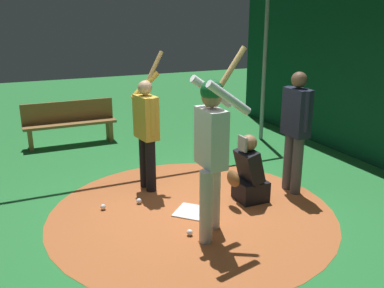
{
  "coord_description": "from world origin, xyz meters",
  "views": [
    {
      "loc": [
        2.04,
        4.55,
        2.52
      ],
      "look_at": [
        0.0,
        0.0,
        0.95
      ],
      "focal_mm": 39.04,
      "sensor_mm": 36.0,
      "label": 1
    }
  ],
  "objects_px": {
    "catcher": "(249,175)",
    "bench": "(70,122)",
    "baseball_1": "(190,232)",
    "umpire": "(296,126)",
    "home_plate": "(192,212)",
    "visitor": "(147,128)",
    "batter": "(212,143)",
    "baseball_0": "(103,207)",
    "baseball_2": "(139,201)"
  },
  "relations": [
    {
      "from": "visitor",
      "to": "baseball_0",
      "type": "height_order",
      "value": "visitor"
    },
    {
      "from": "umpire",
      "to": "visitor",
      "type": "xyz_separation_m",
      "value": [
        1.9,
        -0.95,
        -0.05
      ]
    },
    {
      "from": "baseball_0",
      "to": "umpire",
      "type": "bearing_deg",
      "value": 169.39
    },
    {
      "from": "umpire",
      "to": "baseball_0",
      "type": "relative_size",
      "value": 23.76
    },
    {
      "from": "umpire",
      "to": "home_plate",
      "type": "bearing_deg",
      "value": 1.83
    },
    {
      "from": "catcher",
      "to": "visitor",
      "type": "xyz_separation_m",
      "value": [
        1.14,
        -0.97,
        0.57
      ]
    },
    {
      "from": "bench",
      "to": "home_plate",
      "type": "bearing_deg",
      "value": 104.48
    },
    {
      "from": "bench",
      "to": "baseball_1",
      "type": "height_order",
      "value": "bench"
    },
    {
      "from": "visitor",
      "to": "baseball_1",
      "type": "relative_size",
      "value": 27.07
    },
    {
      "from": "catcher",
      "to": "visitor",
      "type": "height_order",
      "value": "visitor"
    },
    {
      "from": "baseball_1",
      "to": "baseball_2",
      "type": "height_order",
      "value": "same"
    },
    {
      "from": "baseball_1",
      "to": "catcher",
      "type": "bearing_deg",
      "value": -153.76
    },
    {
      "from": "visitor",
      "to": "baseball_2",
      "type": "relative_size",
      "value": 27.07
    },
    {
      "from": "visitor",
      "to": "baseball_1",
      "type": "xyz_separation_m",
      "value": [
        0.0,
        1.54,
        -0.9
      ]
    },
    {
      "from": "home_plate",
      "to": "catcher",
      "type": "distance_m",
      "value": 0.94
    },
    {
      "from": "batter",
      "to": "umpire",
      "type": "distance_m",
      "value": 1.79
    },
    {
      "from": "catcher",
      "to": "baseball_2",
      "type": "xyz_separation_m",
      "value": [
        1.43,
        -0.51,
        -0.33
      ]
    },
    {
      "from": "baseball_0",
      "to": "baseball_1",
      "type": "distance_m",
      "value": 1.35
    },
    {
      "from": "bench",
      "to": "umpire",
      "type": "bearing_deg",
      "value": 124.98
    },
    {
      "from": "home_plate",
      "to": "baseball_2",
      "type": "bearing_deg",
      "value": -43.65
    },
    {
      "from": "baseball_0",
      "to": "baseball_2",
      "type": "bearing_deg",
      "value": 177.88
    },
    {
      "from": "home_plate",
      "to": "visitor",
      "type": "relative_size",
      "value": 0.21
    },
    {
      "from": "home_plate",
      "to": "catcher",
      "type": "relative_size",
      "value": 0.44
    },
    {
      "from": "home_plate",
      "to": "batter",
      "type": "distance_m",
      "value": 1.27
    },
    {
      "from": "batter",
      "to": "baseball_1",
      "type": "height_order",
      "value": "batter"
    },
    {
      "from": "batter",
      "to": "catcher",
      "type": "height_order",
      "value": "batter"
    },
    {
      "from": "catcher",
      "to": "bench",
      "type": "bearing_deg",
      "value": -63.86
    },
    {
      "from": "umpire",
      "to": "baseball_2",
      "type": "bearing_deg",
      "value": -12.46
    },
    {
      "from": "home_plate",
      "to": "umpire",
      "type": "distance_m",
      "value": 1.9
    },
    {
      "from": "baseball_2",
      "to": "batter",
      "type": "bearing_deg",
      "value": 115.22
    },
    {
      "from": "visitor",
      "to": "home_plate",
      "type": "bearing_deg",
      "value": 96.69
    },
    {
      "from": "umpire",
      "to": "baseball_1",
      "type": "distance_m",
      "value": 2.21
    },
    {
      "from": "catcher",
      "to": "bench",
      "type": "height_order",
      "value": "catcher"
    },
    {
      "from": "catcher",
      "to": "batter",
      "type": "bearing_deg",
      "value": 34.95
    },
    {
      "from": "umpire",
      "to": "bench",
      "type": "relative_size",
      "value": 0.99
    },
    {
      "from": "batter",
      "to": "baseball_0",
      "type": "distance_m",
      "value": 1.89
    },
    {
      "from": "home_plate",
      "to": "bench",
      "type": "height_order",
      "value": "bench"
    },
    {
      "from": "catcher",
      "to": "baseball_1",
      "type": "relative_size",
      "value": 12.99
    },
    {
      "from": "umpire",
      "to": "visitor",
      "type": "bearing_deg",
      "value": -26.44
    },
    {
      "from": "visitor",
      "to": "bench",
      "type": "relative_size",
      "value": 1.13
    },
    {
      "from": "bench",
      "to": "baseball_1",
      "type": "xyz_separation_m",
      "value": [
        -0.7,
        4.32,
        -0.4
      ]
    },
    {
      "from": "bench",
      "to": "baseball_0",
      "type": "relative_size",
      "value": 24.06
    },
    {
      "from": "baseball_1",
      "to": "visitor",
      "type": "bearing_deg",
      "value": -90.09
    },
    {
      "from": "catcher",
      "to": "home_plate",
      "type": "bearing_deg",
      "value": 1.51
    },
    {
      "from": "catcher",
      "to": "baseball_1",
      "type": "xyz_separation_m",
      "value": [
        1.14,
        0.56,
        -0.33
      ]
    },
    {
      "from": "catcher",
      "to": "umpire",
      "type": "relative_size",
      "value": 0.55
    },
    {
      "from": "batter",
      "to": "baseball_2",
      "type": "xyz_separation_m",
      "value": [
        0.54,
        -1.14,
        -1.09
      ]
    },
    {
      "from": "home_plate",
      "to": "bench",
      "type": "bearing_deg",
      "value": -75.52
    },
    {
      "from": "batter",
      "to": "umpire",
      "type": "relative_size",
      "value": 1.24
    },
    {
      "from": "baseball_2",
      "to": "baseball_1",
      "type": "bearing_deg",
      "value": 105.2
    }
  ]
}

